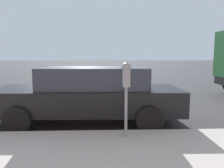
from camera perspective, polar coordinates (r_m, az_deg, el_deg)
ground_plane at (r=7.07m, az=-6.16°, el=-7.21°), size 220.00×220.00×0.00m
parking_meter at (r=4.28m, az=3.73°, el=0.83°), size 0.21×0.19×1.49m
car_black at (r=5.82m, az=-5.96°, el=-2.47°), size 2.08×4.86×1.47m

